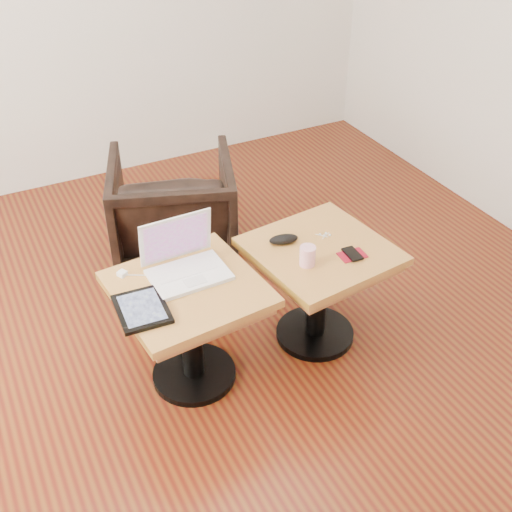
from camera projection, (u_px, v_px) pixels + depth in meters
name	position (u px, v px, depth m)	size (l,w,h in m)	color
room_shell	(197.00, 110.00, 2.34)	(4.52, 4.52, 2.71)	#4B150B
side_table_left	(189.00, 310.00, 2.86)	(0.66, 0.66, 0.56)	black
side_table_right	(319.00, 271.00, 3.09)	(0.68, 0.68, 0.56)	black
laptop	(185.00, 263.00, 2.83)	(0.34, 0.27, 0.24)	white
tablet	(142.00, 309.00, 2.64)	(0.22, 0.27, 0.02)	black
charging_adapter	(122.00, 274.00, 2.83)	(0.04, 0.04, 0.02)	white
glasses_case	(284.00, 239.00, 3.03)	(0.14, 0.06, 0.04)	black
striped_cup	(307.00, 256.00, 2.88)	(0.07, 0.07, 0.09)	#E55C83
earbuds_tangle	(325.00, 235.00, 3.09)	(0.06, 0.04, 0.01)	white
phone_on_sleeve	(352.00, 254.00, 2.96)	(0.13, 0.11, 0.02)	maroon
armchair	(173.00, 210.00, 3.74)	(0.69, 0.71, 0.65)	black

